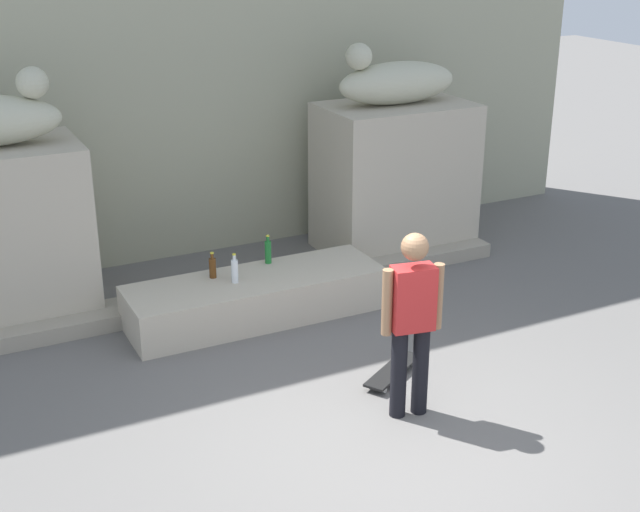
{
  "coord_description": "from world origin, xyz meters",
  "views": [
    {
      "loc": [
        -3.17,
        -5.09,
        4.03
      ],
      "look_at": [
        0.17,
        1.59,
        1.1
      ],
      "focal_mm": 48.38,
      "sensor_mm": 36.0,
      "label": 1
    }
  ],
  "objects_px": {
    "skateboard": "(393,370)",
    "bottle_green": "(268,251)",
    "bottle_clear": "(235,270)",
    "statue_reclining_right": "(395,81)",
    "bottle_brown": "(213,267)",
    "skater": "(412,318)"
  },
  "relations": [
    {
      "from": "skateboard",
      "to": "bottle_green",
      "type": "bearing_deg",
      "value": 67.98
    },
    {
      "from": "skateboard",
      "to": "bottle_clear",
      "type": "height_order",
      "value": "bottle_clear"
    },
    {
      "from": "statue_reclining_right",
      "to": "bottle_green",
      "type": "relative_size",
      "value": 4.9
    },
    {
      "from": "statue_reclining_right",
      "to": "bottle_brown",
      "type": "height_order",
      "value": "statue_reclining_right"
    },
    {
      "from": "bottle_green",
      "to": "bottle_brown",
      "type": "height_order",
      "value": "bottle_green"
    },
    {
      "from": "skateboard",
      "to": "skater",
      "type": "bearing_deg",
      "value": -140.79
    },
    {
      "from": "skateboard",
      "to": "bottle_green",
      "type": "distance_m",
      "value": 2.21
    },
    {
      "from": "bottle_green",
      "to": "bottle_brown",
      "type": "bearing_deg",
      "value": -170.06
    },
    {
      "from": "statue_reclining_right",
      "to": "bottle_clear",
      "type": "height_order",
      "value": "statue_reclining_right"
    },
    {
      "from": "bottle_brown",
      "to": "skateboard",
      "type": "bearing_deg",
      "value": -62.37
    },
    {
      "from": "statue_reclining_right",
      "to": "bottle_green",
      "type": "bearing_deg",
      "value": 21.55
    },
    {
      "from": "skater",
      "to": "skateboard",
      "type": "height_order",
      "value": "skater"
    },
    {
      "from": "statue_reclining_right",
      "to": "skateboard",
      "type": "height_order",
      "value": "statue_reclining_right"
    },
    {
      "from": "skateboard",
      "to": "bottle_clear",
      "type": "bearing_deg",
      "value": 85.02
    },
    {
      "from": "bottle_green",
      "to": "bottle_brown",
      "type": "relative_size",
      "value": 1.14
    },
    {
      "from": "statue_reclining_right",
      "to": "bottle_green",
      "type": "distance_m",
      "value": 2.76
    },
    {
      "from": "statue_reclining_right",
      "to": "bottle_clear",
      "type": "distance_m",
      "value": 3.29
    },
    {
      "from": "skater",
      "to": "bottle_green",
      "type": "distance_m",
      "value": 2.75
    },
    {
      "from": "skater",
      "to": "bottle_clear",
      "type": "distance_m",
      "value": 2.5
    },
    {
      "from": "skater",
      "to": "bottle_clear",
      "type": "relative_size",
      "value": 5.18
    },
    {
      "from": "bottle_brown",
      "to": "bottle_green",
      "type": "bearing_deg",
      "value": 9.94
    },
    {
      "from": "skater",
      "to": "bottle_brown",
      "type": "relative_size",
      "value": 5.8
    }
  ]
}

